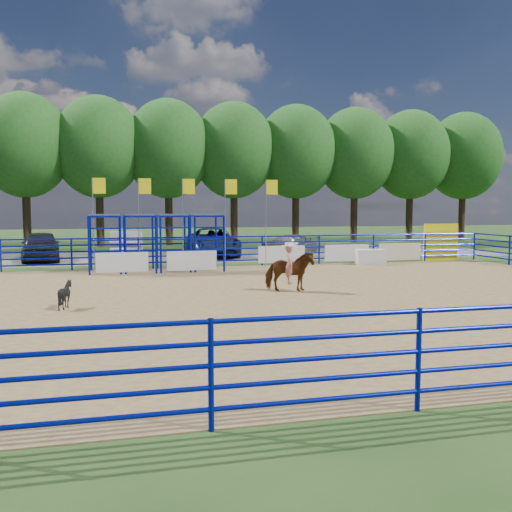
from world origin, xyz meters
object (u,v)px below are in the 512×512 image
horse_and_rider (289,268)px  car_c (213,242)px  announcer_table (371,257)px  car_d (288,245)px  calf (65,294)px  car_a (41,246)px  car_b (127,245)px

horse_and_rider → car_c: bearing=90.4°
car_c → horse_and_rider: bearing=-87.2°
announcer_table → car_c: bearing=134.2°
announcer_table → car_d: bearing=108.3°
horse_and_rider → car_d: 15.04m
calf → car_a: 15.70m
car_c → announcer_table: bearing=-43.5°
calf → car_b: (2.13, 15.20, 0.38)m
announcer_table → calf: calf is taller
car_b → car_c: car_c is taller
announcer_table → car_b: size_ratio=0.30×
announcer_table → car_a: (-16.27, 6.39, 0.41)m
horse_and_rider → calf: bearing=-168.4°
calf → car_d: bearing=-68.8°
horse_and_rider → car_a: (-9.58, 14.04, -0.03)m
car_a → car_d: (14.06, 0.32, -0.19)m
announcer_table → car_d: size_ratio=0.34×
calf → announcer_table: bearing=-89.1°
horse_and_rider → car_b: (-5.07, 13.73, -0.03)m
car_a → car_c: bearing=-1.4°
announcer_table → car_b: bearing=152.7°
car_d → calf: bearing=34.6°
announcer_table → car_a: bearing=158.5°
calf → car_a: car_a is taller
horse_and_rider → calf: horse_and_rider is taller
calf → car_d: 19.68m
car_a → announcer_table: bearing=-26.5°
car_a → horse_and_rider: bearing=-60.7°
car_d → car_a: bearing=-17.7°
car_a → car_d: 14.07m
car_c → car_d: (4.58, -0.29, -0.21)m
calf → car_a: (-2.38, 15.52, 0.39)m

